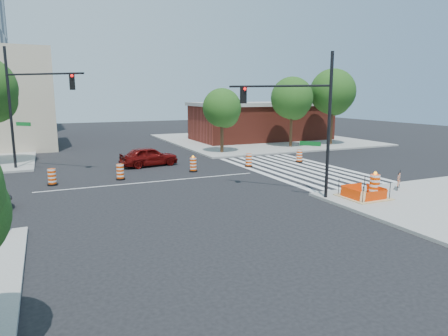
{
  "coord_description": "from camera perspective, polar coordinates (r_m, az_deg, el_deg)",
  "views": [
    {
      "loc": [
        -6.06,
        -24.59,
        5.47
      ],
      "look_at": [
        3.03,
        -4.35,
        1.4
      ],
      "focal_mm": 32.0,
      "sensor_mm": 36.0,
      "label": 1
    }
  ],
  "objects": [
    {
      "name": "tree_north_e",
      "position": [
        45.06,
        15.27,
        10.13
      ],
      "size": [
        4.86,
        4.86,
        8.26
      ],
      "color": "#382314",
      "rests_on": "ground"
    },
    {
      "name": "red_coupe",
      "position": [
        31.61,
        -10.68,
        1.65
      ],
      "size": [
        4.71,
        2.49,
        1.53
      ],
      "primitive_type": "imported",
      "rotation": [
        0.0,
        0.0,
        1.73
      ],
      "color": "#590907",
      "rests_on": "ground"
    },
    {
      "name": "median_drum_5",
      "position": [
        33.43,
        10.71,
        1.63
      ],
      "size": [
        0.6,
        0.6,
        1.02
      ],
      "color": "black",
      "rests_on": "ground"
    },
    {
      "name": "sidewalk_ne",
      "position": [
        49.21,
        5.25,
        4.06
      ],
      "size": [
        22.0,
        22.0,
        0.15
      ],
      "primitive_type": "cube",
      "color": "gray",
      "rests_on": "ground"
    },
    {
      "name": "tree_north_c",
      "position": [
        37.42,
        -0.26,
        8.29
      ],
      "size": [
        3.59,
        3.59,
        6.11
      ],
      "color": "#382314",
      "rests_on": "ground"
    },
    {
      "name": "lane_centerline",
      "position": [
        25.91,
        -10.12,
        -1.95
      ],
      "size": [
        14.0,
        0.12,
        0.01
      ],
      "primitive_type": "cube",
      "color": "silver",
      "rests_on": "ground"
    },
    {
      "name": "barricade",
      "position": [
        24.79,
        23.71,
        -1.51
      ],
      "size": [
        0.75,
        0.56,
        1.06
      ],
      "rotation": [
        0.0,
        0.0,
        0.63
      ],
      "color": "#E14004",
      "rests_on": "ground"
    },
    {
      "name": "brick_storefront",
      "position": [
        49.02,
        5.29,
        6.66
      ],
      "size": [
        16.5,
        8.5,
        4.6
      ],
      "color": "maroon",
      "rests_on": "ground"
    },
    {
      "name": "tree_north_d",
      "position": [
        42.07,
        9.69,
        9.5
      ],
      "size": [
        4.31,
        4.31,
        7.32
      ],
      "color": "#382314",
      "rests_on": "ground"
    },
    {
      "name": "median_drum_3",
      "position": [
        28.86,
        -4.42,
        0.43
      ],
      "size": [
        0.6,
        0.6,
        1.18
      ],
      "color": "black",
      "rests_on": "ground"
    },
    {
      "name": "excavation_pit",
      "position": [
        22.3,
        19.28,
        -3.81
      ],
      "size": [
        2.2,
        2.2,
        0.9
      ],
      "color": "tan",
      "rests_on": "ground"
    },
    {
      "name": "median_drum_4",
      "position": [
        30.75,
        3.54,
        1.04
      ],
      "size": [
        0.6,
        0.6,
        1.02
      ],
      "color": "black",
      "rests_on": "ground"
    },
    {
      "name": "ground",
      "position": [
        25.91,
        -10.12,
        -1.96
      ],
      "size": [
        120.0,
        120.0,
        0.0
      ],
      "primitive_type": "plane",
      "color": "black",
      "rests_on": "ground"
    },
    {
      "name": "signal_pole_se",
      "position": [
        21.51,
        10.74,
        7.86
      ],
      "size": [
        3.77,
        4.37,
        7.46
      ],
      "rotation": [
        0.0,
        0.0,
        2.28
      ],
      "color": "black",
      "rests_on": "ground"
    },
    {
      "name": "median_drum_1",
      "position": [
        26.65,
        -23.35,
        -1.26
      ],
      "size": [
        0.6,
        0.6,
        1.02
      ],
      "color": "black",
      "rests_on": "ground"
    },
    {
      "name": "crosswalk_east",
      "position": [
        30.4,
        10.3,
        -0.13
      ],
      "size": [
        6.75,
        13.5,
        0.01
      ],
      "color": "silver",
      "rests_on": "ground"
    },
    {
      "name": "pit_drum",
      "position": [
        22.91,
        20.71,
        -2.34
      ],
      "size": [
        0.66,
        0.66,
        1.29
      ],
      "color": "black",
      "rests_on": "ground"
    },
    {
      "name": "median_drum_2",
      "position": [
        26.95,
        -14.6,
        -0.61
      ],
      "size": [
        0.6,
        0.6,
        1.02
      ],
      "color": "black",
      "rests_on": "ground"
    },
    {
      "name": "signal_pole_nw",
      "position": [
        31.68,
        -26.07,
        9.09
      ],
      "size": [
        4.95,
        4.55,
        8.7
      ],
      "rotation": [
        0.0,
        0.0,
        -0.74
      ],
      "color": "black",
      "rests_on": "ground"
    }
  ]
}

